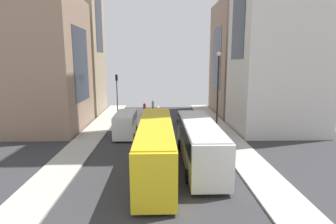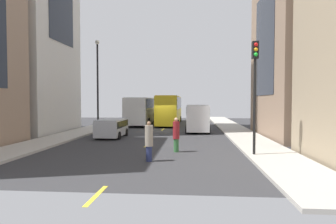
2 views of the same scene
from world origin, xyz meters
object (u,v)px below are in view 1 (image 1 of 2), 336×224
Objects in this scene: city_bus_white at (200,140)px; streetcar_yellow at (156,142)px; delivery_van_white at (125,123)px; pedestrian_walking_far at (153,106)px; traffic_light_near_corner at (117,87)px; pedestrian_crossing_mid at (144,109)px; car_silver_0 at (186,118)px.

streetcar_yellow is at bearing 16.98° from city_bus_white.
pedestrian_walking_far is at bearing -100.66° from delivery_van_white.
delivery_van_white is 14.31m from pedestrian_walking_far.
city_bus_white is 22.90m from pedestrian_walking_far.
traffic_light_near_corner is (2.74, -12.54, 2.75)m from delivery_van_white.
pedestrian_crossing_mid is at bearing -84.70° from streetcar_yellow.
traffic_light_near_corner reaches higher than streetcar_yellow.
traffic_light_near_corner is (9.55, -20.99, 2.26)m from city_bus_white.
car_silver_0 is at bearing -144.41° from delivery_van_white.
city_bus_white is at bearing 79.72° from pedestrian_crossing_mid.
car_silver_0 is at bearing -90.91° from city_bus_white.
delivery_van_white is at bearing 35.59° from car_silver_0.
traffic_light_near_corner is at bearing 20.87° from pedestrian_walking_far.
city_bus_white reaches higher than delivery_van_white.
delivery_van_white reaches higher than pedestrian_crossing_mid.
city_bus_white is at bearing -163.02° from streetcar_yellow.
traffic_light_near_corner is at bearing -37.59° from car_silver_0.
streetcar_yellow reaches higher than city_bus_white.
car_silver_0 is (-7.03, -5.03, -0.63)m from delivery_van_white.
delivery_van_white is (3.38, -9.49, -0.61)m from streetcar_yellow.
pedestrian_walking_far is at bearing -139.12° from pedestrian_crossing_mid.
traffic_light_near_corner is at bearing -41.50° from pedestrian_crossing_mid.
city_bus_white is 5.69× the size of pedestrian_walking_far.
pedestrian_walking_far is (4.17, -22.50, -0.97)m from city_bus_white.
streetcar_yellow is 6.63× the size of pedestrian_walking_far.
delivery_van_white is at bearing -51.10° from city_bus_white.
pedestrian_walking_far is 0.33× the size of traffic_light_near_corner.
pedestrian_walking_far is at bearing -64.12° from car_silver_0.
car_silver_0 is at bearing 121.06° from pedestrian_walking_far.
car_silver_0 is at bearing -104.08° from streetcar_yellow.
streetcar_yellow is 2.21× the size of traffic_light_near_corner.
traffic_light_near_corner is at bearing -77.69° from delivery_van_white.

